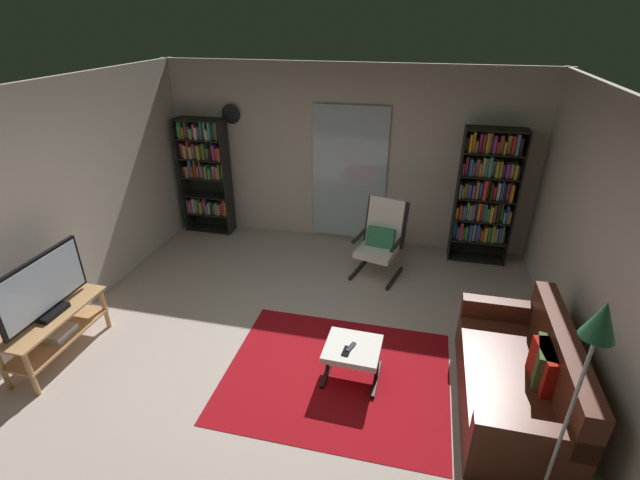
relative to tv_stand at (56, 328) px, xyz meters
The scene contains 17 objects.
ground_plane 2.41m from the tv_stand, 12.27° to the left, with size 7.02×7.02×0.00m, color #B4A298.
wall_back 4.24m from the tv_stand, 55.60° to the left, with size 5.60×0.06×2.60m, color beige.
wall_left 1.15m from the tv_stand, 125.85° to the left, with size 0.06×6.00×2.60m, color beige.
wall_right 5.15m from the tv_stand, ahead, with size 0.06×6.00×2.60m, color beige.
glass_door_panel 4.17m from the tv_stand, 54.42° to the left, with size 1.10×0.01×2.00m, color silver.
area_rug 2.86m from the tv_stand, ahead, with size 2.16×1.75×0.01m, color maroon.
tv_stand is the anchor object (origin of this frame).
television 0.48m from the tv_stand, 40.93° to the right, with size 0.20×1.04×0.62m.
bookshelf_near_tv 3.24m from the tv_stand, 87.09° to the left, with size 0.75×0.30×1.80m.
bookshelf_near_sofa 5.36m from the tv_stand, 36.04° to the left, with size 0.78×0.30×1.88m.
leather_sofa 4.47m from the tv_stand, ahead, with size 0.83×1.70×0.84m.
lounge_armchair 3.87m from the tv_stand, 39.15° to the left, with size 0.70×0.77×1.02m.
ottoman 2.99m from the tv_stand, ahead, with size 0.53×0.49×0.37m.
tv_remote 2.97m from the tv_stand, ahead, with size 0.04×0.14×0.02m, color black.
cell_phone 2.93m from the tv_stand, ahead, with size 0.07×0.14×0.01m, color black.
floor_lamp_by_sofa 4.66m from the tv_stand, ahead, with size 0.22×0.22×1.75m.
wall_clock 3.71m from the tv_stand, 79.71° to the left, with size 0.29×0.03×0.29m.
Camera 1 is at (1.09, -3.42, 3.17)m, focal length 25.13 mm.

